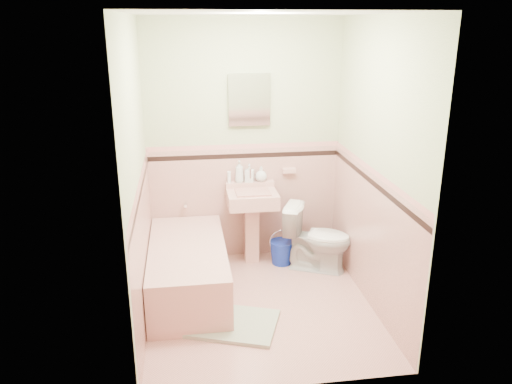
{
  "coord_description": "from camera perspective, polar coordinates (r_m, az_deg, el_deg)",
  "views": [
    {
      "loc": [
        -0.62,
        -4.0,
        2.43
      ],
      "look_at": [
        0.0,
        0.25,
        1.0
      ],
      "focal_mm": 35.74,
      "sensor_mm": 36.0,
      "label": 1
    }
  ],
  "objects": [
    {
      "name": "accent_right",
      "position": [
        4.51,
        12.93,
        1.02
      ],
      "size": [
        0.0,
        2.2,
        2.2
      ],
      "primitive_type": "plane",
      "rotation": [
        1.57,
        0.0,
        -1.57
      ],
      "color": "black",
      "rests_on": "ground"
    },
    {
      "name": "cap_left",
      "position": [
        4.2,
        -12.89,
        1.17
      ],
      "size": [
        0.0,
        2.2,
        2.2
      ],
      "primitive_type": "plane",
      "rotation": [
        1.57,
        0.0,
        1.57
      ],
      "color": "#D78B83",
      "rests_on": "ground"
    },
    {
      "name": "wall_front",
      "position": [
        3.19,
        3.49,
        -3.34
      ],
      "size": [
        2.5,
        0.0,
        2.5
      ],
      "primitive_type": "plane",
      "rotation": [
        -1.57,
        0.0,
        0.0
      ],
      "color": "#F7ECC9",
      "rests_on": "ground"
    },
    {
      "name": "cap_front",
      "position": [
        3.22,
        3.41,
        -3.72
      ],
      "size": [
        2.0,
        0.0,
        2.0
      ],
      "primitive_type": "plane",
      "rotation": [
        -1.57,
        0.0,
        0.0
      ],
      "color": "#D78B83",
      "rests_on": "ground"
    },
    {
      "name": "wainscot_front",
      "position": [
        3.5,
        3.24,
        -13.2
      ],
      "size": [
        2.0,
        0.0,
        2.0
      ],
      "primitive_type": "plane",
      "rotation": [
        -1.57,
        0.0,
        0.0
      ],
      "color": "#D99E92",
      "rests_on": "ground"
    },
    {
      "name": "wall_right",
      "position": [
        4.48,
        13.26,
        2.62
      ],
      "size": [
        0.0,
        2.5,
        2.5
      ],
      "primitive_type": "plane",
      "rotation": [
        1.57,
        0.0,
        -1.57
      ],
      "color": "#F7ECC9",
      "rests_on": "ground"
    },
    {
      "name": "bucket",
      "position": [
        5.42,
        2.89,
        -6.76
      ],
      "size": [
        0.26,
        0.26,
        0.25
      ],
      "primitive_type": null,
      "rotation": [
        0.0,
        0.0,
        -0.02
      ],
      "color": "#0F279A",
      "rests_on": "floor"
    },
    {
      "name": "tube",
      "position": [
        5.29,
        -3.03,
        1.69
      ],
      "size": [
        0.05,
        0.05,
        0.12
      ],
      "primitive_type": "cylinder",
      "rotation": [
        0.0,
        0.0,
        -0.34
      ],
      "color": "white",
      "rests_on": "sink"
    },
    {
      "name": "floor",
      "position": [
        4.72,
        0.45,
        -12.55
      ],
      "size": [
        2.2,
        2.2,
        0.0
      ],
      "primitive_type": "plane",
      "color": "#D7998C",
      "rests_on": "ground"
    },
    {
      "name": "soap_dish",
      "position": [
        5.39,
        3.72,
        2.43
      ],
      "size": [
        0.13,
        0.08,
        0.04
      ],
      "primitive_type": "cube",
      "color": "#D2988D",
      "rests_on": "wall_back"
    },
    {
      "name": "soap_bottle_left",
      "position": [
        5.28,
        -1.88,
        2.3
      ],
      "size": [
        0.1,
        0.1,
        0.23
      ],
      "primitive_type": "imported",
      "rotation": [
        0.0,
        0.0,
        0.08
      ],
      "color": "#B2B2B2",
      "rests_on": "sink"
    },
    {
      "name": "accent_left",
      "position": [
        4.23,
        -12.79,
        -0.13
      ],
      "size": [
        0.0,
        2.2,
        2.2
      ],
      "primitive_type": "plane",
      "rotation": [
        1.57,
        0.0,
        1.57
      ],
      "color": "black",
      "rests_on": "ground"
    },
    {
      "name": "toilet",
      "position": [
        5.26,
        6.91,
        -5.15
      ],
      "size": [
        0.77,
        0.63,
        0.68
      ],
      "primitive_type": "imported",
      "rotation": [
        0.0,
        0.0,
        1.14
      ],
      "color": "white",
      "rests_on": "floor"
    },
    {
      "name": "bathtub",
      "position": [
        4.86,
        -7.59,
        -8.74
      ],
      "size": [
        0.7,
        1.5,
        0.45
      ],
      "primitive_type": "cube",
      "color": "#D2988D",
      "rests_on": "floor"
    },
    {
      "name": "sink_faucet",
      "position": [
        5.26,
        -0.64,
        2.07
      ],
      "size": [
        0.02,
        0.02,
        0.1
      ],
      "primitive_type": "cylinder",
      "color": "silver",
      "rests_on": "sink"
    },
    {
      "name": "medicine_cabinet",
      "position": [
        5.17,
        -0.77,
        10.29
      ],
      "size": [
        0.39,
        0.04,
        0.49
      ],
      "primitive_type": "cube",
      "color": "white",
      "rests_on": "wall_back"
    },
    {
      "name": "accent_front",
      "position": [
        3.26,
        3.38,
        -5.35
      ],
      "size": [
        2.0,
        0.0,
        2.0
      ],
      "primitive_type": "plane",
      "rotation": [
        -1.57,
        0.0,
        0.0
      ],
      "color": "black",
      "rests_on": "ground"
    },
    {
      "name": "bath_mat",
      "position": [
        4.46,
        -3.15,
        -14.43
      ],
      "size": [
        0.95,
        0.78,
        0.03
      ],
      "primitive_type": "cube",
      "rotation": [
        0.0,
        0.0,
        -0.35
      ],
      "color": "#98A388",
      "rests_on": "floor"
    },
    {
      "name": "wall_back",
      "position": [
        5.27,
        -1.33,
        5.48
      ],
      "size": [
        2.5,
        0.0,
        2.5
      ],
      "primitive_type": "plane",
      "rotation": [
        1.57,
        0.0,
        0.0
      ],
      "color": "#F7ECC9",
      "rests_on": "ground"
    },
    {
      "name": "wainscot_back",
      "position": [
        5.45,
        -1.27,
        -1.23
      ],
      "size": [
        2.0,
        0.0,
        2.0
      ],
      "primitive_type": "plane",
      "rotation": [
        1.57,
        0.0,
        0.0
      ],
      "color": "#D99E92",
      "rests_on": "ground"
    },
    {
      "name": "ceiling",
      "position": [
        4.05,
        0.54,
        19.39
      ],
      "size": [
        2.2,
        2.2,
        0.0
      ],
      "primitive_type": "plane",
      "rotation": [
        3.14,
        0.0,
        0.0
      ],
      "color": "white",
      "rests_on": "ground"
    },
    {
      "name": "wainscot_left",
      "position": [
        4.42,
        -12.39,
        -6.54
      ],
      "size": [
        0.0,
        2.2,
        2.2
      ],
      "primitive_type": "plane",
      "rotation": [
        1.57,
        0.0,
        1.57
      ],
      "color": "#D99E92",
      "rests_on": "ground"
    },
    {
      "name": "shoe",
      "position": [
        4.53,
        -3.74,
        -13.18
      ],
      "size": [
        0.15,
        0.08,
        0.06
      ],
      "primitive_type": "cube",
      "rotation": [
        0.0,
        0.0,
        0.07
      ],
      "color": "#BF1E59",
      "rests_on": "bath_mat"
    },
    {
      "name": "wall_left",
      "position": [
        4.19,
        -13.16,
        1.55
      ],
      "size": [
        0.0,
        2.5,
        2.5
      ],
      "primitive_type": "plane",
      "rotation": [
        1.57,
        0.0,
        1.57
      ],
      "color": "#F7ECC9",
      "rests_on": "ground"
    },
    {
      "name": "cap_back",
      "position": [
        5.26,
        -1.31,
        5.12
      ],
      "size": [
        2.0,
        0.0,
        2.0
      ],
      "primitive_type": "plane",
      "rotation": [
        1.57,
        0.0,
        0.0
      ],
      "color": "#D78B83",
      "rests_on": "ground"
    },
    {
      "name": "tub_faucet",
      "position": [
        5.36,
        -7.91,
        -1.38
      ],
      "size": [
        0.04,
        0.12,
        0.04
      ],
      "primitive_type": "cylinder",
      "rotation": [
        1.57,
        0.0,
        0.0
      ],
      "color": "silver",
      "rests_on": "wall_back"
    },
    {
      "name": "accent_back",
      "position": [
        5.29,
        -1.3,
        4.06
      ],
      "size": [
        2.0,
        0.0,
        2.0
      ],
      "primitive_type": "plane",
      "rotation": [
        1.57,
        0.0,
        0.0
      ],
      "color": "black",
      "rests_on": "ground"
    },
    {
      "name": "wainscot_right",
      "position": [
        4.69,
        12.54,
        -5.05
      ],
      "size": [
        0.0,
        2.2,
        2.2
      ],
      "primitive_type": "plane",
      "rotation": [
        1.57,
        0.0,
        -1.57
      ],
      "color": "#D99E92",
      "rests_on": "ground"
    },
    {
      "name": "soap_bottle_mid",
      "position": [
        5.3,
        -0.74,
        2.14
      ],
      "size": [
        0.11,
        0.11,
        0.19
      ],
      "primitive_type": "imported",
      "rotation": [
        0.0,
        0.0,
        -0.3
      ],
      "color": "#B2B2B2",
      "rests_on": "sink"
    },
    {
      "name": "cap_right",
      "position": [
        4.48,
        13.02,
        2.24
      ],
      "size": [
        0.0,
        2.2,
        2.2
      ],
      "primitive_type": "plane",
      "rotation": [
        1.57,
        0.0,
        -1.57
      ],
      "color": "#D78B83",
      "rests_on": "ground"
    },
    {
      "name": "soap_bottle_right",
      "position": [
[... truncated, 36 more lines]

